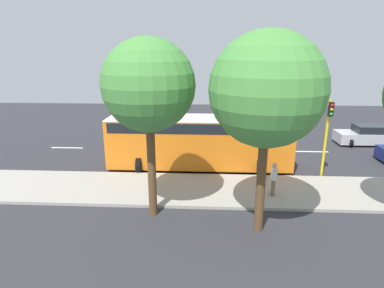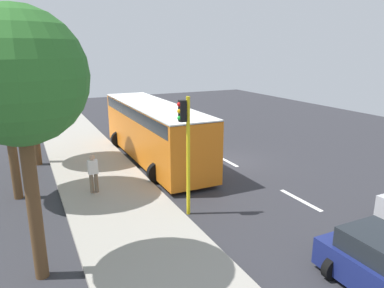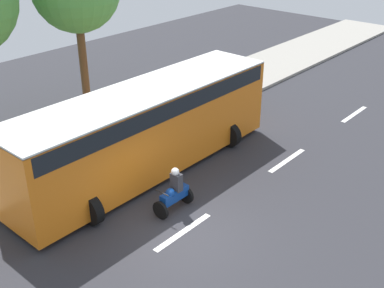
% 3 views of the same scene
% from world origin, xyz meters
% --- Properties ---
extents(ground_plane, '(40.00, 60.00, 0.10)m').
position_xyz_m(ground_plane, '(0.00, 0.00, -0.05)').
color(ground_plane, '#2D2D33').
extents(sidewalk, '(4.00, 60.00, 0.15)m').
position_xyz_m(sidewalk, '(7.00, 0.00, 0.07)').
color(sidewalk, '#9E998E').
rests_on(sidewalk, ground).
extents(lane_stripe_far_north, '(0.20, 2.40, 0.01)m').
position_xyz_m(lane_stripe_far_north, '(0.00, -12.00, 0.01)').
color(lane_stripe_far_north, white).
rests_on(lane_stripe_far_north, ground).
extents(lane_stripe_north, '(0.20, 2.40, 0.01)m').
position_xyz_m(lane_stripe_north, '(0.00, -6.00, 0.01)').
color(lane_stripe_north, white).
rests_on(lane_stripe_north, ground).
extents(lane_stripe_mid, '(0.20, 2.40, 0.01)m').
position_xyz_m(lane_stripe_mid, '(0.00, 0.00, 0.01)').
color(lane_stripe_mid, white).
rests_on(lane_stripe_mid, ground).
extents(lane_stripe_south, '(0.20, 2.40, 0.01)m').
position_xyz_m(lane_stripe_south, '(0.00, 6.00, 0.01)').
color(lane_stripe_south, white).
rests_on(lane_stripe_south, ground).
extents(car_silver, '(2.29, 4.41, 1.52)m').
position_xyz_m(car_silver, '(-2.14, 10.79, 0.71)').
color(car_silver, '#B7B7BC').
rests_on(car_silver, ground).
extents(city_bus, '(3.20, 11.00, 3.16)m').
position_xyz_m(city_bus, '(3.56, -1.99, 1.85)').
color(city_bus, orange).
rests_on(city_bus, ground).
extents(motorcycle, '(0.60, 1.30, 1.53)m').
position_xyz_m(motorcycle, '(1.02, -0.70, 0.64)').
color(motorcycle, black).
rests_on(motorcycle, ground).
extents(pedestrian_near_signal, '(0.40, 0.24, 1.69)m').
position_xyz_m(pedestrian_near_signal, '(7.63, 1.77, 1.06)').
color(pedestrian_near_signal, '#72604C').
rests_on(pedestrian_near_signal, sidewalk).
extents(traffic_light_corner, '(0.49, 0.24, 4.50)m').
position_xyz_m(traffic_light_corner, '(4.85, 5.10, 2.93)').
color(traffic_light_corner, yellow).
rests_on(traffic_light_corner, ground).
extents(street_tree_south, '(4.24, 4.24, 7.82)m').
position_xyz_m(street_tree_south, '(10.59, 0.63, 5.67)').
color(street_tree_south, brown).
rests_on(street_tree_south, ground).
extents(street_tree_north, '(3.77, 3.77, 7.60)m').
position_xyz_m(street_tree_north, '(9.55, -3.86, 5.68)').
color(street_tree_north, brown).
rests_on(street_tree_north, ground).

